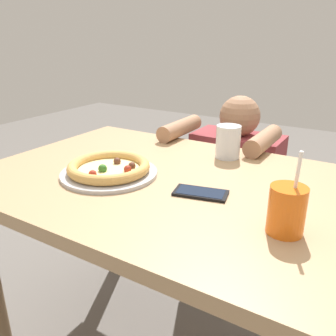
# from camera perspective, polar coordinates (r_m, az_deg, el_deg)

# --- Properties ---
(dining_table) EXTENTS (1.28, 0.83, 0.75)m
(dining_table) POSITION_cam_1_polar(r_m,az_deg,el_deg) (1.14, 1.57, -7.19)
(dining_table) COLOR tan
(dining_table) RESTS_ON ground
(pizza_near) EXTENTS (0.31, 0.31, 0.04)m
(pizza_near) POSITION_cam_1_polar(r_m,az_deg,el_deg) (1.14, -9.48, -0.16)
(pizza_near) COLOR #B7B7BC
(pizza_near) RESTS_ON dining_table
(drink_cup_colored) EXTENTS (0.08, 0.08, 0.20)m
(drink_cup_colored) POSITION_cam_1_polar(r_m,az_deg,el_deg) (0.83, 18.59, -6.41)
(drink_cup_colored) COLOR orange
(drink_cup_colored) RESTS_ON dining_table
(water_cup_clear) EXTENTS (0.09, 0.09, 0.12)m
(water_cup_clear) POSITION_cam_1_polar(r_m,az_deg,el_deg) (1.30, 9.67, 4.25)
(water_cup_clear) COLOR silver
(water_cup_clear) RESTS_ON dining_table
(cell_phone) EXTENTS (0.16, 0.11, 0.01)m
(cell_phone) POSITION_cam_1_polar(r_m,az_deg,el_deg) (1.00, 5.29, -4.00)
(cell_phone) COLOR black
(cell_phone) RESTS_ON dining_table
(diner_seated) EXTENTS (0.44, 0.54, 0.91)m
(diner_seated) POSITION_cam_1_polar(r_m,az_deg,el_deg) (1.82, 10.47, -4.81)
(diner_seated) COLOR #333847
(diner_seated) RESTS_ON ground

